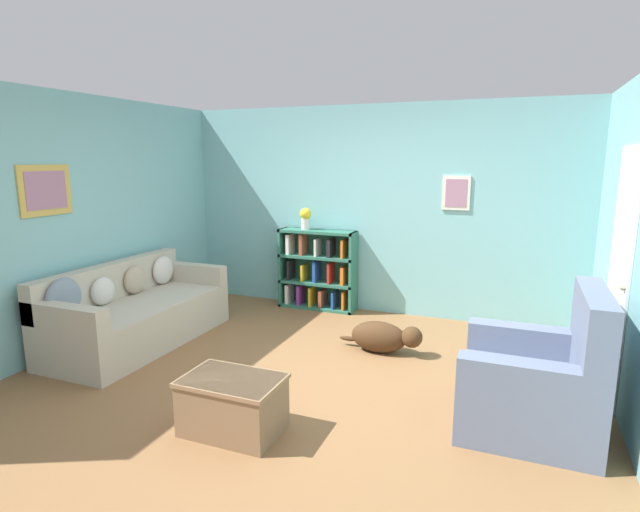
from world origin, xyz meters
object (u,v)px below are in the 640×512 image
object	(u,v)px
dog	(383,337)
vase	(306,217)
recliner_chair	(539,382)
coffee_table	(233,403)
couch	(136,313)
bookshelf	(318,270)

from	to	relation	value
dog	vase	xyz separation A→B (m)	(-1.37, 1.18, 1.03)
recliner_chair	vase	xyz separation A→B (m)	(-2.78, 2.17, 0.84)
coffee_table	dog	world-z (taller)	coffee_table
vase	couch	bearing A→B (deg)	-121.82
couch	coffee_table	world-z (taller)	couch
bookshelf	vase	size ratio (longest dim) A/B	3.71
couch	recliner_chair	distance (m)	3.96
bookshelf	vase	world-z (taller)	vase
coffee_table	vase	bearing A→B (deg)	103.75
coffee_table	vase	distance (m)	3.28
couch	vase	world-z (taller)	vase
bookshelf	recliner_chair	size ratio (longest dim) A/B	0.98
recliner_chair	vase	size ratio (longest dim) A/B	3.80
dog	bookshelf	bearing A→B (deg)	135.24
recliner_chair	dog	world-z (taller)	recliner_chair
dog	vase	size ratio (longest dim) A/B	3.14
coffee_table	vase	size ratio (longest dim) A/B	2.53
bookshelf	couch	bearing A→B (deg)	-124.94
coffee_table	vase	world-z (taller)	vase
recliner_chair	coffee_table	xyz separation A→B (m)	(-2.04, -0.87, -0.14)
couch	coffee_table	xyz separation A→B (m)	(1.91, -1.16, -0.10)
recliner_chair	dog	xyz separation A→B (m)	(-1.41, 0.99, -0.19)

